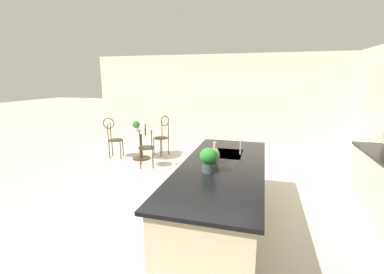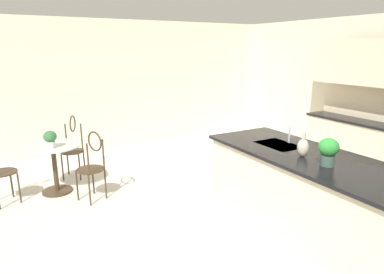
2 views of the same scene
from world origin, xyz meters
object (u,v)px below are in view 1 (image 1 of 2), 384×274
Objects in this scene: bistro_table at (141,142)px; chair_toward_desk at (113,136)px; chair_near_window at (163,133)px; chair_by_island at (146,144)px; vase_on_counter at (215,155)px; potted_plant_counter_near at (209,158)px; potted_plant_on_table at (136,126)px.

bistro_table is 0.77× the size of chair_toward_desk.
chair_near_window is 1.13m from chair_by_island.
chair_toward_desk is at bearing -129.06° from vase_on_counter.
potted_plant_counter_near is (2.93, 2.35, 0.65)m from bistro_table.
vase_on_counter reaches higher than bistro_table.
potted_plant_counter_near is at bearing 39.41° from chair_by_island.
vase_on_counter reaches higher than chair_near_window.
chair_near_window is at bearing -147.61° from vase_on_counter.
bistro_table is 3.15× the size of potted_plant_on_table.
chair_by_island is (0.59, 0.42, 0.13)m from bistro_table.
chair_toward_desk is at bearing -114.15° from chair_by_island.
chair_toward_desk is at bearing -84.99° from bistro_table.
chair_toward_desk is 3.46× the size of potted_plant_counter_near.
potted_plant_on_table is at bearing -31.40° from chair_near_window.
chair_by_island and chair_toward_desk have the same top height.
bistro_table is 3.81m from potted_plant_counter_near.
chair_by_island is 3.62× the size of vase_on_counter.
potted_plant_on_table is (0.07, 0.71, 0.31)m from chair_toward_desk.
potted_plant_counter_near is 0.36m from vase_on_counter.
potted_plant_counter_near reaches higher than potted_plant_on_table.
bistro_table is at bearing 165.08° from potted_plant_on_table.
chair_near_window is 1.27m from chair_toward_desk.
bistro_table is 2.78× the size of vase_on_counter.
vase_on_counter is at bearing 44.40° from potted_plant_on_table.
chair_near_window is 0.85m from potted_plant_on_table.
chair_toward_desk is 3.62× the size of vase_on_counter.
potted_plant_on_table is 3.43m from vase_on_counter.
potted_plant_on_table reaches higher than bistro_table.
potted_plant_on_table is (0.14, -0.04, 0.44)m from bistro_table.
potted_plant_on_table is 0.88× the size of vase_on_counter.
potted_plant_on_table is 3.68m from potted_plant_counter_near.
chair_toward_desk is 4.02m from vase_on_counter.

